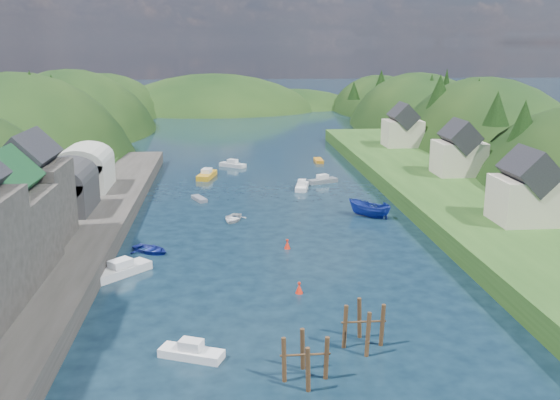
{
  "coord_description": "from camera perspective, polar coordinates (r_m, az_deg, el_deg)",
  "views": [
    {
      "loc": [
        -6.27,
        -42.45,
        21.87
      ],
      "look_at": [
        0.0,
        28.0,
        4.0
      ],
      "focal_mm": 40.0,
      "sensor_mm": 36.0,
      "label": 1
    }
  ],
  "objects": [
    {
      "name": "piling_cluster_far",
      "position": [
        47.28,
        7.64,
        -11.63
      ],
      "size": [
        3.34,
        3.11,
        3.91
      ],
      "color": "#382314",
      "rests_on": "ground"
    },
    {
      "name": "terrace_right",
      "position": [
        90.57,
        15.26,
        0.48
      ],
      "size": [
        16.0,
        120.0,
        2.4
      ],
      "primitive_type": "cube",
      "color": "#234719",
      "rests_on": "ground"
    },
    {
      "name": "right_bank_cottages",
      "position": [
        98.35,
        15.43,
        4.29
      ],
      "size": [
        9.0,
        59.24,
        8.41
      ],
      "color": "beige",
      "rests_on": "terrace_right"
    },
    {
      "name": "ground",
      "position": [
        95.21,
        -1.17,
        0.9
      ],
      "size": [
        600.0,
        600.0,
        0.0
      ],
      "primitive_type": "plane",
      "color": "black",
      "rests_on": "ground"
    },
    {
      "name": "far_hills",
      "position": [
        219.04,
        -3.08,
        5.58
      ],
      "size": [
        103.0,
        68.0,
        44.0
      ],
      "color": "black",
      "rests_on": "ground"
    },
    {
      "name": "moored_boats",
      "position": [
        76.03,
        -0.37,
        -2.08
      ],
      "size": [
        34.5,
        94.15,
        2.26
      ],
      "color": "slate",
      "rests_on": "ground"
    },
    {
      "name": "channel_buoy_far",
      "position": [
        68.26,
        0.67,
        -4.08
      ],
      "size": [
        0.7,
        0.7,
        1.1
      ],
      "color": "red",
      "rests_on": "ground"
    },
    {
      "name": "quay_left",
      "position": [
        68.19,
        -19.95,
        -4.53
      ],
      "size": [
        12.0,
        110.0,
        2.0
      ],
      "primitive_type": "cube",
      "color": "#2D2B28",
      "rests_on": "ground"
    },
    {
      "name": "boat_sheds",
      "position": [
        85.44,
        -18.35,
        2.25
      ],
      "size": [
        7.0,
        21.0,
        7.5
      ],
      "color": "#2D2D30",
      "rests_on": "quay_left"
    },
    {
      "name": "hill_trees",
      "position": [
        108.28,
        -1.59,
        8.44
      ],
      "size": [
        92.08,
        149.53,
        12.01
      ],
      "color": "black",
      "rests_on": "ground"
    },
    {
      "name": "hillside_left",
      "position": [
        127.24,
        -22.65,
        -0.53
      ],
      "size": [
        44.0,
        245.56,
        52.0
      ],
      "color": "black",
      "rests_on": "ground"
    },
    {
      "name": "hillside_right",
      "position": [
        131.46,
        18.02,
        0.6
      ],
      "size": [
        36.0,
        245.56,
        48.0
      ],
      "color": "black",
      "rests_on": "ground"
    },
    {
      "name": "piling_cluster_near",
      "position": [
        42.74,
        2.32,
        -14.63
      ],
      "size": [
        3.38,
        3.14,
        3.7
      ],
      "color": "#382314",
      "rests_on": "ground"
    },
    {
      "name": "channel_buoy_near",
      "position": [
        56.53,
        1.76,
        -8.06
      ],
      "size": [
        0.7,
        0.7,
        1.1
      ],
      "color": "red",
      "rests_on": "ground"
    }
  ]
}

